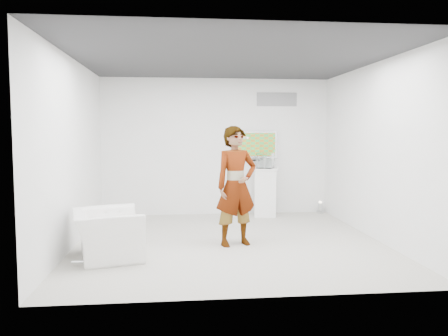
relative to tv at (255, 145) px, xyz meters
The scene contains 10 objects.
room 2.59m from the tv, 109.13° to the right, with size 5.01×5.01×3.00m.
tv is the anchor object (origin of this frame).
logo_decal 1.12m from the tv, ahead, with size 0.90×0.02×0.30m, color gray.
person 2.84m from the tv, 105.94° to the right, with size 0.70×0.46×1.92m, color white.
armchair 4.37m from the tv, 130.24° to the right, with size 1.07×0.94×0.70m, color white.
pedestal 1.08m from the tv, 57.75° to the right, with size 0.51×0.51×1.05m, color white.
floor_uplight 2.06m from the tv, ahead, with size 0.17×0.17×0.26m, color silver.
vitrine 0.49m from the tv, 57.75° to the right, with size 0.33×0.33×0.33m, color white.
console 0.53m from the tv, 57.75° to the right, with size 0.05×0.16×0.22m, color white.
wii_remote 2.52m from the tv, 103.19° to the right, with size 0.03×0.13×0.03m, color white.
Camera 1 is at (-0.82, -7.12, 1.83)m, focal length 35.00 mm.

